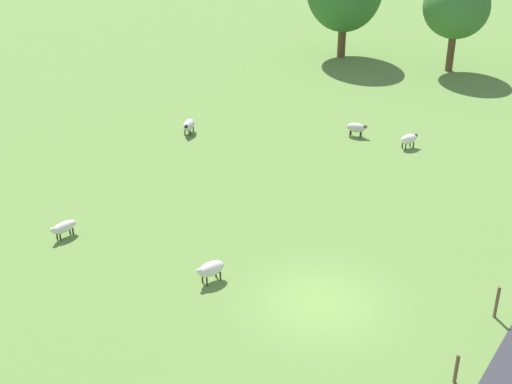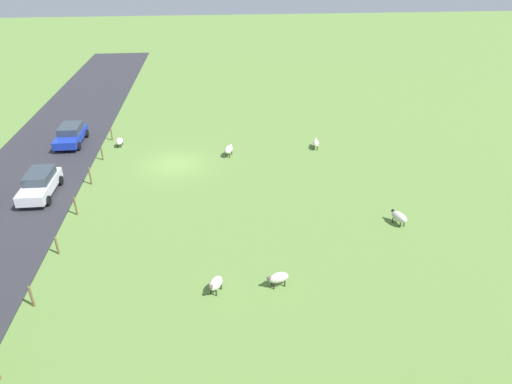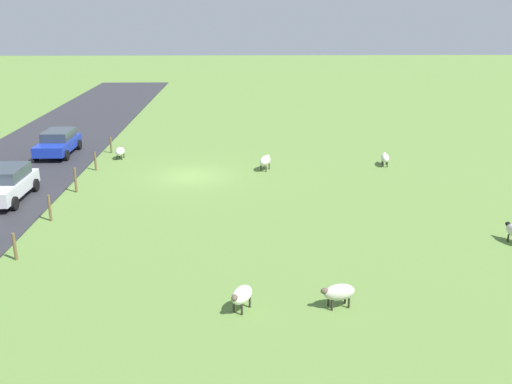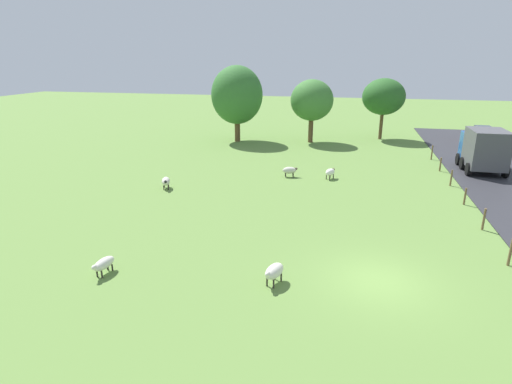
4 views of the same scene
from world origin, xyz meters
The scene contains 9 objects.
ground_plane centered at (0.00, 0.00, 0.00)m, with size 160.00×160.00×0.00m, color olive.
sheep_1 centered at (-5.82, 14.44, 0.51)m, with size 1.19×0.75×0.77m.
sheep_2 centered at (-11.21, -1.95, 0.47)m, with size 0.63×1.29×0.70m.
sheep_3 centered at (-13.71, 9.65, 0.52)m, with size 0.95×1.30×0.80m.
sheep_4 centered at (-4.11, -1.14, 0.56)m, with size 0.89×1.28×0.84m.
sheep_5 centered at (-2.80, 14.57, 0.52)m, with size 0.90×1.09×0.78m.
tree_1 centered at (-5.66, 28.21, 4.37)m, with size 4.40×4.40×6.50m.
fence_post_1 centered at (5.60, -1.35, 0.54)m, with size 0.12×0.12×1.09m, color brown.
fence_post_2 centered at (5.60, 2.67, 0.64)m, with size 0.12×0.12×1.28m, color brown.
Camera 1 is at (10.13, -19.45, 16.04)m, focal length 51.30 mm.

